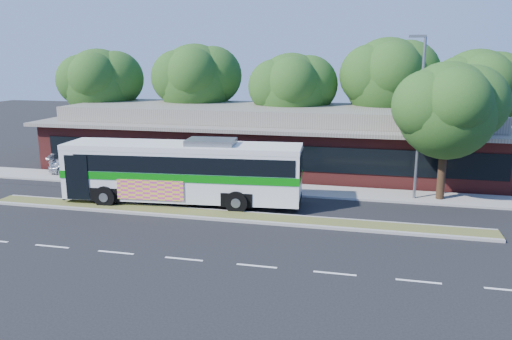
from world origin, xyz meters
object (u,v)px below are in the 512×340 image
object	(u,v)px
lamp_post	(419,114)
transit_bus	(184,168)
sedan	(85,163)
sidewalk_tree	(454,108)

from	to	relation	value
lamp_post	transit_bus	distance (m)	13.21
sedan	transit_bus	bearing A→B (deg)	-144.25
sidewalk_tree	sedan	bearing A→B (deg)	176.44
sidewalk_tree	transit_bus	bearing A→B (deg)	-164.55
sedan	lamp_post	bearing A→B (deg)	-119.33
sedan	sidewalk_tree	bearing A→B (deg)	-118.18
sedan	sidewalk_tree	world-z (taller)	sidewalk_tree
lamp_post	sedan	bearing A→B (deg)	175.29
lamp_post	sedan	size ratio (longest dim) A/B	1.92
lamp_post	sedan	world-z (taller)	lamp_post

